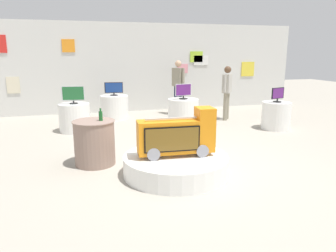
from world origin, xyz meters
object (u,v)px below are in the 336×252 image
(tv_on_center_rear, at_px, (183,91))
(tv_on_right_rear, at_px, (114,89))
(novelty_firetruck_tv, at_px, (177,136))
(tv_on_left_rear, at_px, (73,94))
(main_display_pedestal, at_px, (176,165))
(display_pedestal_center_rear, at_px, (183,112))
(side_table_round, at_px, (95,142))
(shopper_browsing_near_truck, at_px, (227,89))
(shopper_browsing_rear, at_px, (178,83))
(display_pedestal_left_rear, at_px, (75,118))
(display_pedestal_far_right, at_px, (276,116))
(bottle_on_side_table, at_px, (101,116))
(tv_on_far_right, at_px, (278,94))
(display_pedestal_right_rear, at_px, (114,107))

(tv_on_center_rear, height_order, tv_on_right_rear, tv_on_center_rear)
(novelty_firetruck_tv, height_order, tv_on_left_rear, tv_on_left_rear)
(main_display_pedestal, bearing_deg, novelty_firetruck_tv, -18.99)
(display_pedestal_center_rear, bearing_deg, side_table_round, -133.57)
(shopper_browsing_near_truck, relative_size, shopper_browsing_rear, 0.92)
(main_display_pedestal, distance_m, side_table_round, 1.52)
(shopper_browsing_rear, bearing_deg, tv_on_right_rear, -176.31)
(tv_on_right_rear, bearing_deg, display_pedestal_center_rear, -35.67)
(display_pedestal_left_rear, xyz_separation_m, tv_on_left_rear, (0.00, -0.00, 0.59))
(tv_on_center_rear, distance_m, side_table_round, 3.70)
(display_pedestal_far_right, distance_m, shopper_browsing_near_truck, 1.69)
(tv_on_center_rear, xyz_separation_m, side_table_round, (-2.53, -2.65, -0.52))
(main_display_pedestal, xyz_separation_m, bottle_on_side_table, (-1.12, 0.82, 0.72))
(main_display_pedestal, relative_size, tv_on_far_right, 4.15)
(tv_on_left_rear, xyz_separation_m, side_table_round, (0.36, -2.62, -0.54))
(tv_on_right_rear, height_order, display_pedestal_far_right, tv_on_right_rear)
(side_table_round, distance_m, bottle_on_side_table, 0.49)
(display_pedestal_left_rear, height_order, side_table_round, side_table_round)
(display_pedestal_center_rear, bearing_deg, display_pedestal_far_right, -28.60)
(shopper_browsing_near_truck, bearing_deg, tv_on_right_rear, 162.10)
(shopper_browsing_near_truck, bearing_deg, display_pedestal_far_right, -62.28)
(display_pedestal_far_right, bearing_deg, tv_on_left_rear, 167.34)
(tv_on_far_right, bearing_deg, display_pedestal_left_rear, 167.25)
(display_pedestal_right_rear, distance_m, bottle_on_side_table, 4.02)
(main_display_pedestal, height_order, display_pedestal_right_rear, display_pedestal_right_rear)
(novelty_firetruck_tv, bearing_deg, display_pedestal_right_rear, 95.90)
(display_pedestal_left_rear, xyz_separation_m, side_table_round, (0.36, -2.62, 0.05))
(display_pedestal_right_rear, relative_size, bottle_on_side_table, 3.78)
(display_pedestal_right_rear, bearing_deg, shopper_browsing_near_truck, -17.97)
(tv_on_left_rear, bearing_deg, tv_on_right_rear, 48.75)
(main_display_pedestal, xyz_separation_m, tv_on_right_rear, (-0.47, 4.76, 0.75))
(tv_on_right_rear, bearing_deg, display_pedestal_right_rear, 97.27)
(novelty_firetruck_tv, relative_size, shopper_browsing_rear, 0.73)
(tv_on_left_rear, height_order, side_table_round, tv_on_left_rear)
(tv_on_far_right, height_order, side_table_round, tv_on_far_right)
(main_display_pedestal, bearing_deg, display_pedestal_right_rear, 95.62)
(bottle_on_side_table, bearing_deg, main_display_pedestal, -36.45)
(bottle_on_side_table, bearing_deg, tv_on_left_rear, 100.54)
(tv_on_center_rear, xyz_separation_m, tv_on_right_rear, (-1.75, 1.26, -0.01))
(display_pedestal_right_rear, relative_size, display_pedestal_far_right, 1.12)
(tv_on_right_rear, bearing_deg, tv_on_left_rear, -131.25)
(tv_on_right_rear, height_order, side_table_round, tv_on_right_rear)
(side_table_round, bearing_deg, novelty_firetruck_tv, -33.85)
(bottle_on_side_table, bearing_deg, display_pedestal_left_rear, 100.53)
(tv_on_right_rear, distance_m, side_table_round, 4.02)
(display_pedestal_left_rear, bearing_deg, display_pedestal_center_rear, 0.73)
(main_display_pedestal, relative_size, tv_on_left_rear, 3.09)
(tv_on_left_rear, bearing_deg, display_pedestal_right_rear, 48.85)
(tv_on_far_right, relative_size, shopper_browsing_rear, 0.24)
(side_table_round, relative_size, shopper_browsing_rear, 0.46)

